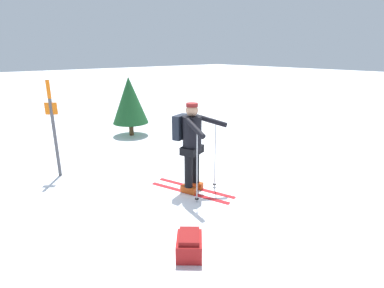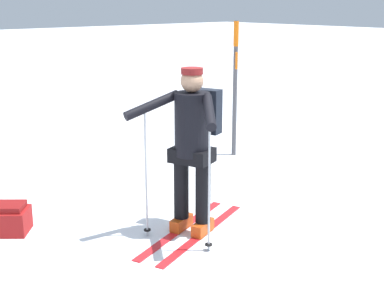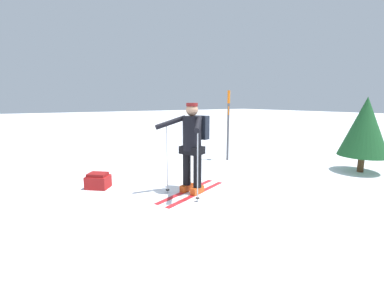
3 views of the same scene
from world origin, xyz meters
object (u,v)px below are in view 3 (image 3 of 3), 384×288
Objects in this scene: trail_marker at (228,119)px; pine_tree at (365,127)px; dropped_backpack at (98,181)px; skier at (193,142)px.

pine_tree is at bearing 34.42° from trail_marker.
trail_marker reaches higher than pine_tree.
dropped_backpack is 3.91m from trail_marker.
dropped_backpack is 0.27× the size of trail_marker.
dropped_backpack is at bearing -82.90° from trail_marker.
trail_marker reaches higher than skier.
skier is at bearing 49.56° from dropped_backpack.
pine_tree is at bearing 68.08° from dropped_backpack.
skier is 4.31m from pine_tree.
pine_tree is (1.04, 4.18, 0.13)m from skier.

